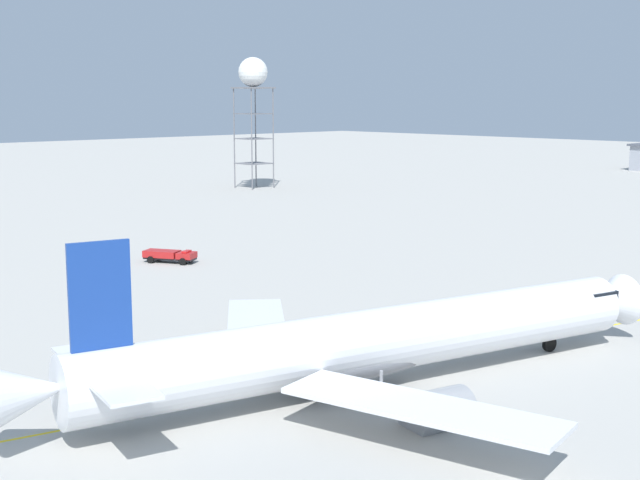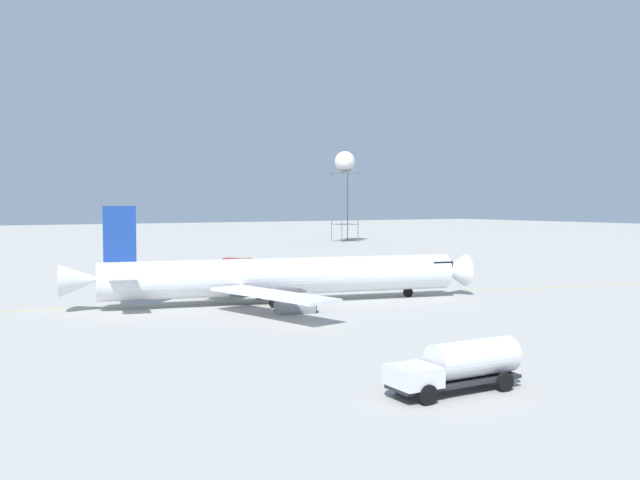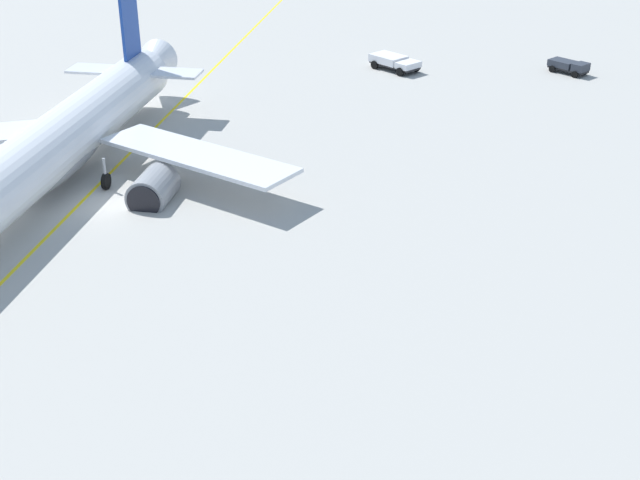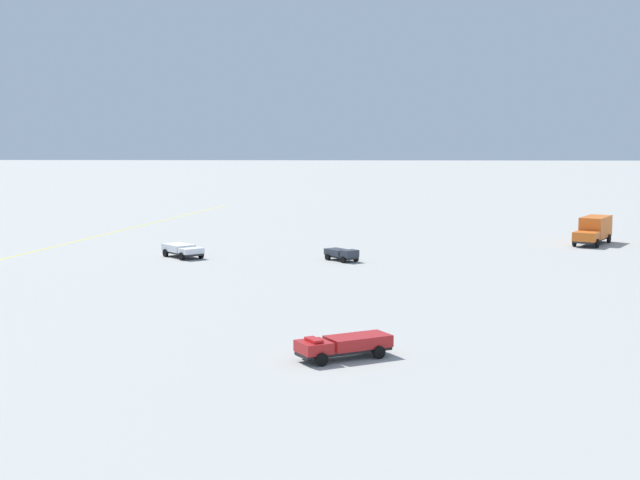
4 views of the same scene
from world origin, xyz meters
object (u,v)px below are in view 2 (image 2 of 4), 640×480
Objects in this scene: airliner_main at (279,278)px; radar_tower at (345,166)px; fuel_tanker_truck at (460,364)px; ops_pickup_truck at (239,261)px.

radar_tower is (-99.04, 72.12, 18.51)m from airliner_main.
fuel_tanker_truck is 0.33× the size of radar_tower.
airliner_main reaches higher than ops_pickup_truck.
ops_pickup_truck is at bearing 84.37° from airliner_main.
fuel_tanker_truck is at bearing -30.40° from radar_tower.
fuel_tanker_truck is (36.72, -7.52, -1.08)m from airliner_main.
airliner_main is 5.37× the size of fuel_tanker_truck.
ops_pickup_truck is 0.71× the size of fuel_tanker_truck.
airliner_main is 7.57× the size of ops_pickup_truck.
airliner_main is at bearing -36.06° from radar_tower.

